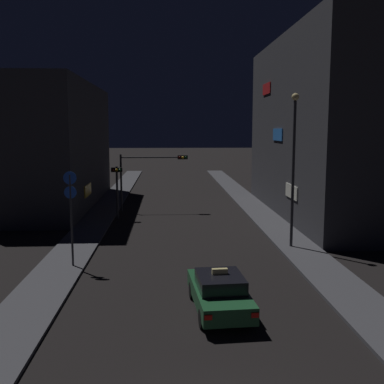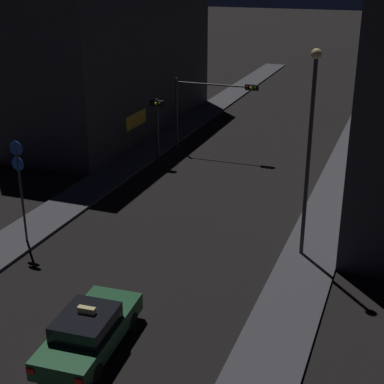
{
  "view_description": "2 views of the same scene",
  "coord_description": "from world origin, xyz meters",
  "px_view_note": "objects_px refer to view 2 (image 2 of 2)",
  "views": [
    {
      "loc": [
        -1.01,
        -8.66,
        6.58
      ],
      "look_at": [
        0.35,
        17.43,
        2.99
      ],
      "focal_mm": 43.26,
      "sensor_mm": 36.0,
      "label": 1
    },
    {
      "loc": [
        9.13,
        -5.68,
        11.36
      ],
      "look_at": [
        1.09,
        15.51,
        2.35
      ],
      "focal_mm": 54.36,
      "sensor_mm": 36.0,
      "label": 2
    }
  ],
  "objects_px": {
    "taxi": "(89,331)",
    "traffic_light_left_kerb": "(157,117)",
    "traffic_light_overhead": "(210,99)",
    "street_lamp_near_block": "(310,138)",
    "sign_pole_left": "(20,182)"
  },
  "relations": [
    {
      "from": "taxi",
      "to": "traffic_light_left_kerb",
      "type": "height_order",
      "value": "traffic_light_left_kerb"
    },
    {
      "from": "traffic_light_overhead",
      "to": "sign_pole_left",
      "type": "bearing_deg",
      "value": -101.4
    },
    {
      "from": "sign_pole_left",
      "to": "taxi",
      "type": "bearing_deg",
      "value": -41.27
    },
    {
      "from": "taxi",
      "to": "sign_pole_left",
      "type": "height_order",
      "value": "sign_pole_left"
    },
    {
      "from": "sign_pole_left",
      "to": "traffic_light_left_kerb",
      "type": "bearing_deg",
      "value": 86.18
    },
    {
      "from": "traffic_light_overhead",
      "to": "sign_pole_left",
      "type": "xyz_separation_m",
      "value": [
        -3.07,
        -15.2,
        -0.55
      ]
    },
    {
      "from": "street_lamp_near_block",
      "to": "traffic_light_overhead",
      "type": "bearing_deg",
      "value": 124.22
    },
    {
      "from": "taxi",
      "to": "traffic_light_left_kerb",
      "type": "xyz_separation_m",
      "value": [
        -5.55,
        17.74,
        2.02
      ]
    },
    {
      "from": "traffic_light_left_kerb",
      "to": "sign_pole_left",
      "type": "relative_size",
      "value": 0.86
    },
    {
      "from": "sign_pole_left",
      "to": "street_lamp_near_block",
      "type": "height_order",
      "value": "street_lamp_near_block"
    },
    {
      "from": "traffic_light_left_kerb",
      "to": "street_lamp_near_block",
      "type": "xyz_separation_m",
      "value": [
        10.5,
        -9.09,
        2.33
      ]
    },
    {
      "from": "taxi",
      "to": "traffic_light_overhead",
      "type": "relative_size",
      "value": 0.85
    },
    {
      "from": "traffic_light_left_kerb",
      "to": "taxi",
      "type": "bearing_deg",
      "value": -72.64
    },
    {
      "from": "traffic_light_left_kerb",
      "to": "street_lamp_near_block",
      "type": "bearing_deg",
      "value": -40.87
    },
    {
      "from": "sign_pole_left",
      "to": "street_lamp_near_block",
      "type": "bearing_deg",
      "value": 15.21
    }
  ]
}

